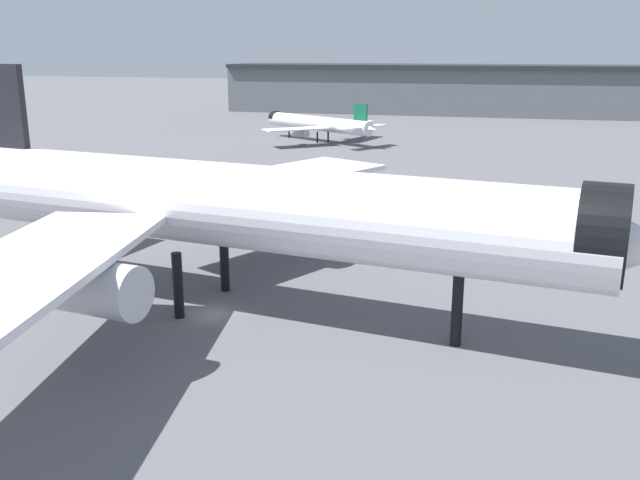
{
  "coord_description": "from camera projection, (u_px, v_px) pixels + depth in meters",
  "views": [
    {
      "loc": [
        24.1,
        -51.19,
        21.89
      ],
      "look_at": [
        9.22,
        0.8,
        7.07
      ],
      "focal_mm": 39.35,
      "sensor_mm": 36.0,
      "label": 1
    }
  ],
  "objects": [
    {
      "name": "airliner_near_gate",
      "position": [
        226.0,
        207.0,
        58.89
      ],
      "size": [
        69.84,
        63.14,
        20.5
      ],
      "rotation": [
        0.0,
        0.0,
        -0.13
      ],
      "color": "white",
      "rests_on": "ground"
    },
    {
      "name": "terminal_building",
      "position": [
        569.0,
        90.0,
        231.64
      ],
      "size": [
        228.31,
        31.69,
        32.07
      ],
      "rotation": [
        0.0,
        0.0,
        0.02
      ],
      "color": "slate",
      "rests_on": "ground"
    },
    {
      "name": "airliner_far_taxiway",
      "position": [
        319.0,
        124.0,
        168.62
      ],
      "size": [
        34.35,
        30.81,
        9.86
      ],
      "rotation": [
        0.0,
        0.0,
        2.6
      ],
      "color": "white",
      "rests_on": "ground"
    },
    {
      "name": "ground",
      "position": [
        213.0,
        314.0,
        59.65
      ],
      "size": [
        900.0,
        900.0,
        0.0
      ],
      "primitive_type": "plane",
      "color": "#56565B"
    }
  ]
}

